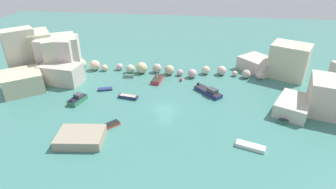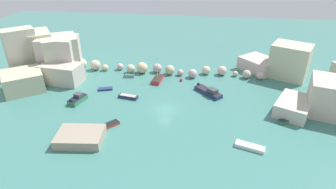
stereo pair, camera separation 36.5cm
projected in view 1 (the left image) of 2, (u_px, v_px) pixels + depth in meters
cove_water at (165, 109)px, 53.75m from camera, size 160.00×160.00×0.00m
cliff_headland_left at (44, 59)px, 65.83m from camera, size 23.54×21.29×11.29m
cliff_headland_right at (314, 80)px, 58.99m from camera, size 29.67×29.81×7.91m
rock_breakwater at (155, 69)px, 68.35m from camera, size 46.01×4.66×2.72m
stone_dock at (81, 137)px, 44.72m from camera, size 7.75×6.10×1.56m
channel_buoy at (181, 80)px, 64.72m from camera, size 0.67×0.67×0.67m
moored_boat_0 at (129, 76)px, 66.61m from camera, size 2.50×1.47×0.62m
moored_boat_1 at (157, 79)px, 64.66m from camera, size 2.37×4.77×5.66m
moored_boat_2 at (108, 126)px, 48.40m from camera, size 3.91×4.08×0.51m
moored_boat_3 at (128, 97)px, 57.53m from camera, size 4.14×1.86×0.65m
moored_boat_4 at (285, 120)px, 49.92m from camera, size 2.81×2.26×0.55m
moored_boat_5 at (250, 146)px, 43.47m from camera, size 4.66×2.67×0.59m
moored_boat_6 at (78, 99)px, 56.01m from camera, size 2.93×4.38×1.67m
moored_boat_7 at (209, 92)px, 59.02m from camera, size 6.04×6.04×1.66m
moored_boat_8 at (105, 89)px, 60.81m from camera, size 3.25×2.08×0.40m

